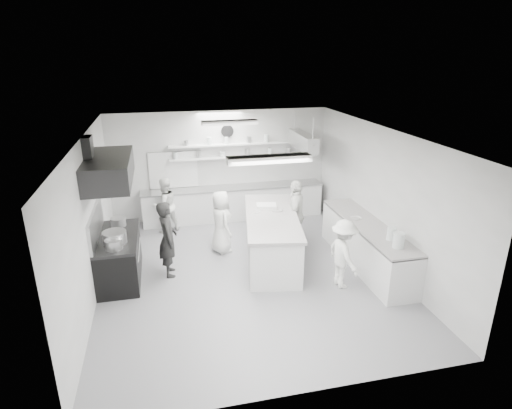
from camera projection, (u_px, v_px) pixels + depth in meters
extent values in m
cube|color=gray|center=(247.00, 274.00, 9.10)|extent=(6.00, 7.00, 0.02)
cube|color=white|center=(245.00, 133.00, 8.07)|extent=(6.00, 7.00, 0.02)
cube|color=silver|center=(221.00, 165.00, 11.79)|extent=(6.00, 0.04, 3.00)
cube|color=silver|center=(302.00, 301.00, 5.37)|extent=(6.00, 0.04, 3.00)
cube|color=silver|center=(90.00, 220.00, 7.95)|extent=(0.04, 7.00, 3.00)
cube|color=silver|center=(381.00, 197.00, 9.21)|extent=(0.04, 7.00, 3.00)
cube|color=black|center=(119.00, 258.00, 8.76)|extent=(0.80, 1.80, 0.90)
cube|color=black|center=(109.00, 170.00, 8.11)|extent=(0.85, 2.00, 0.50)
cube|color=silver|center=(234.00, 203.00, 11.93)|extent=(5.00, 0.60, 0.92)
cube|color=silver|center=(246.00, 156.00, 11.73)|extent=(4.20, 0.26, 0.04)
cube|color=silver|center=(246.00, 144.00, 11.61)|extent=(4.20, 0.26, 0.04)
cube|color=black|center=(173.00, 170.00, 11.52)|extent=(1.30, 0.04, 1.00)
cylinder|color=silver|center=(227.00, 131.00, 11.47)|extent=(0.32, 0.05, 0.32)
cube|color=silver|center=(366.00, 245.00, 9.31)|extent=(0.74, 3.30, 0.94)
cube|color=#ABACAD|center=(303.00, 141.00, 10.93)|extent=(0.30, 1.60, 0.40)
cube|color=silver|center=(269.00, 159.00, 6.44)|extent=(1.30, 0.25, 0.10)
cube|color=silver|center=(230.00, 123.00, 9.74)|extent=(1.30, 0.25, 0.10)
cube|color=silver|center=(271.00, 239.00, 9.52)|extent=(1.53, 2.95, 1.03)
cylinder|color=#ABACAD|center=(115.00, 238.00, 8.25)|extent=(0.46, 0.46, 0.28)
imported|color=black|center=(168.00, 239.00, 8.79)|extent=(0.42, 0.61, 1.63)
imported|color=white|center=(165.00, 205.00, 10.96)|extent=(0.89, 0.83, 1.46)
imported|color=white|center=(221.00, 222.00, 9.86)|extent=(0.64, 0.82, 1.49)
imported|color=white|center=(296.00, 215.00, 10.00)|extent=(0.82, 1.07, 1.70)
imported|color=white|center=(343.00, 254.00, 8.37)|extent=(0.62, 0.97, 1.42)
imported|color=#ABACAD|center=(277.00, 211.00, 9.63)|extent=(0.32, 0.32, 0.07)
imported|color=silver|center=(256.00, 213.00, 9.52)|extent=(0.21, 0.21, 0.06)
imported|color=silver|center=(356.00, 219.00, 9.44)|extent=(0.26, 0.26, 0.06)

